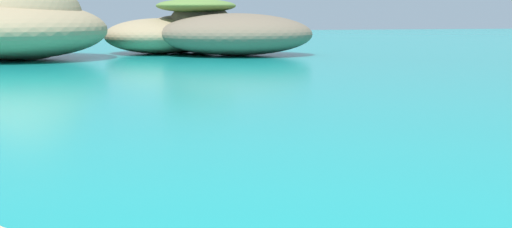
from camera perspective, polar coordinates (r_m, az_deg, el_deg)
islet_small at (r=80.18m, az=-4.99°, el=7.22°), size 28.72×25.66×6.70m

